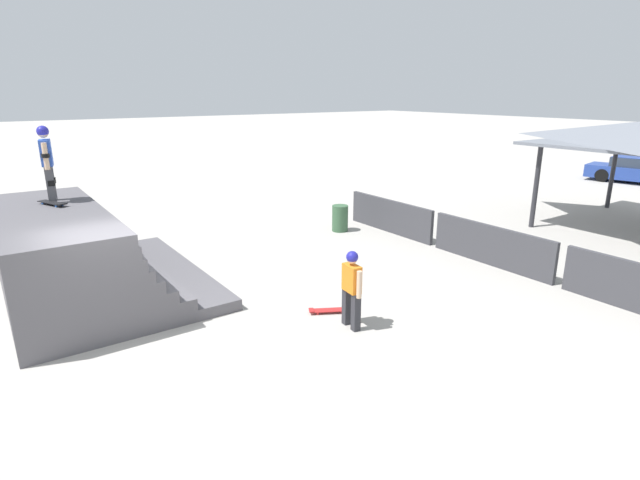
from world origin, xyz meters
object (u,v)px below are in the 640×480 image
at_px(skater_on_deck, 47,159).
at_px(parked_car_blue, 636,171).
at_px(bystander_walking, 352,283).
at_px(skateboard_on_ground, 328,310).
at_px(trash_bin, 340,218).
at_px(skateboard_on_deck, 53,203).

bearing_deg(skater_on_deck, parked_car_blue, 96.67).
height_order(bystander_walking, parked_car_blue, bystander_walking).
xyz_separation_m(bystander_walking, parked_car_blue, (-4.37, 21.46, -0.31)).
height_order(skater_on_deck, bystander_walking, skater_on_deck).
height_order(skater_on_deck, skateboard_on_ground, skater_on_deck).
xyz_separation_m(bystander_walking, trash_bin, (-5.68, 4.02, -0.49)).
xyz_separation_m(skateboard_on_deck, trash_bin, (-0.31, 8.23, -1.61)).
bearing_deg(trash_bin, bystander_walking, -35.29).
bearing_deg(skateboard_on_ground, skateboard_on_deck, -18.96).
bearing_deg(skater_on_deck, trash_bin, 98.96).
height_order(bystander_walking, trash_bin, bystander_walking).
height_order(skater_on_deck, trash_bin, skater_on_deck).
distance_m(skateboard_on_deck, parked_car_blue, 25.74).
bearing_deg(trash_bin, parked_car_blue, 85.70).
distance_m(skater_on_deck, parked_car_blue, 25.76).
bearing_deg(skateboard_on_deck, bystander_walking, 14.64).
relative_size(trash_bin, parked_car_blue, 0.18).
xyz_separation_m(bystander_walking, skateboard_on_ground, (-0.78, 0.00, -0.85)).
xyz_separation_m(skateboard_on_ground, trash_bin, (-4.90, 4.01, 0.37)).
xyz_separation_m(skater_on_deck, skateboard_on_ground, (5.04, 4.16, -2.90)).
relative_size(skater_on_deck, skateboard_on_ground, 2.03).
bearing_deg(skateboard_on_deck, skateboard_on_ground, 19.09).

